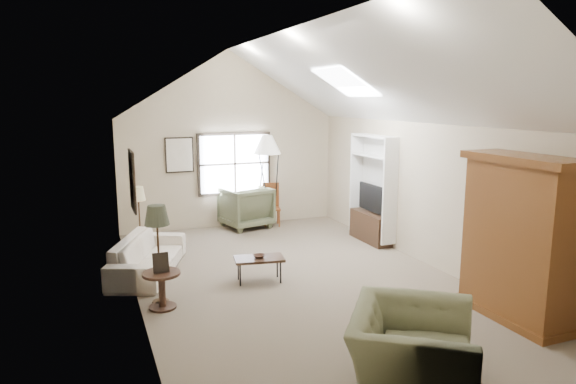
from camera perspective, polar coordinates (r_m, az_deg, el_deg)
name	(u,v)px	position (r m, az deg, el deg)	size (l,w,h in m)	color
room_shell	(298,79)	(7.97, 1.09, 12.39)	(5.01, 8.01, 4.00)	#736252
window	(235,164)	(11.84, -5.95, 3.15)	(1.72, 0.08, 1.42)	black
skylight	(346,81)	(9.34, 6.42, 12.11)	(0.80, 1.20, 0.52)	white
wall_art	(158,167)	(9.44, -14.22, 2.76)	(1.97, 3.71, 0.88)	black
armoire	(520,239)	(7.45, 24.35, -4.75)	(0.60, 1.50, 2.20)	brown
tv_alcove	(373,187)	(10.61, 9.38, 0.60)	(0.32, 1.30, 2.10)	white
media_console	(370,227)	(10.78, 9.15, -3.87)	(0.34, 1.18, 0.60)	#382316
tv_panel	(371,198)	(10.64, 9.25, -0.63)	(0.05, 0.90, 0.55)	black
sofa	(148,255)	(9.06, -15.28, -6.81)	(2.12, 0.83, 0.62)	white
armchair_near	(412,354)	(5.45, 13.59, -17.12)	(1.34, 1.17, 0.87)	#5F6446
armchair_far	(245,207)	(11.80, -4.76, -1.68)	(1.01, 1.04, 0.94)	#575A3F
coffee_table	(259,270)	(8.39, -3.22, -8.60)	(0.79, 0.44, 0.40)	#392317
bowl	(259,256)	(8.32, -3.23, -7.13)	(0.19, 0.19, 0.05)	#382117
side_table	(162,290)	(7.56, -13.82, -10.54)	(0.53, 0.53, 0.53)	#311E14
side_chair	(272,205)	(11.89, -1.84, -1.43)	(0.39, 0.39, 0.99)	brown
tripod_lamp	(267,180)	(11.86, -2.31, 1.36)	(0.62, 0.62, 2.14)	white
dark_lamp	(159,254)	(7.60, -14.19, -6.69)	(0.35, 0.35, 1.48)	#282B1E
tan_lamp	(140,220)	(10.12, -16.16, -2.97)	(0.27, 0.27, 1.33)	tan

